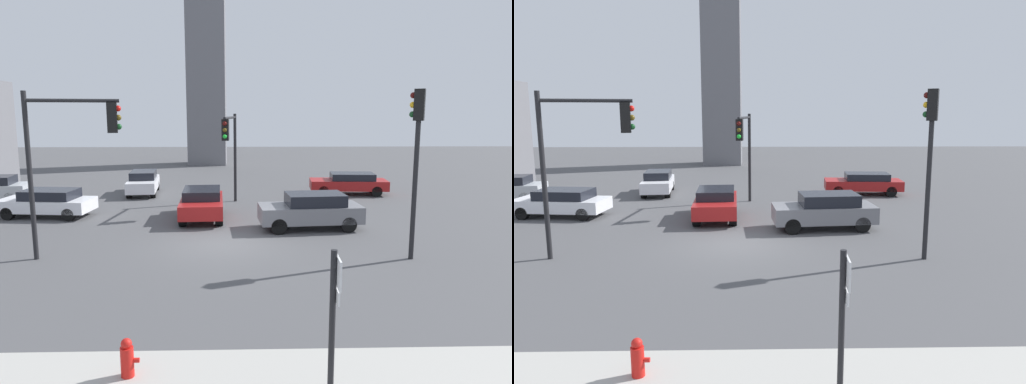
{
  "view_description": "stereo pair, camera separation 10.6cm",
  "coord_description": "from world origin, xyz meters",
  "views": [
    {
      "loc": [
        0.72,
        -17.03,
        4.88
      ],
      "look_at": [
        1.3,
        4.06,
        1.27
      ],
      "focal_mm": 33.08,
      "sensor_mm": 36.0,
      "label": 1
    },
    {
      "loc": [
        0.82,
        -17.03,
        4.88
      ],
      "look_at": [
        1.3,
        4.06,
        1.27
      ],
      "focal_mm": 33.08,
      "sensor_mm": 36.0,
      "label": 2
    }
  ],
  "objects": [
    {
      "name": "car_4",
      "position": [
        -5.26,
        11.02,
        0.71
      ],
      "size": [
        2.03,
        4.18,
        1.36
      ],
      "rotation": [
        0.0,
        0.0,
        -1.47
      ],
      "color": "silver",
      "rests_on": "ground_plane"
    },
    {
      "name": "traffic_light_0",
      "position": [
        6.32,
        -1.94,
        3.87
      ],
      "size": [
        0.49,
        0.43,
        5.59
      ],
      "rotation": [
        0.0,
        0.0,
        2.68
      ],
      "color": "black",
      "rests_on": "ground_plane"
    },
    {
      "name": "car_3",
      "position": [
        3.57,
        2.28,
        0.79
      ],
      "size": [
        4.38,
        2.18,
        1.5
      ],
      "rotation": [
        0.0,
        0.0,
        3.23
      ],
      "color": "slate",
      "rests_on": "ground_plane"
    },
    {
      "name": "car_5",
      "position": [
        -1.18,
        4.31,
        0.74
      ],
      "size": [
        2.1,
        4.22,
        1.37
      ],
      "rotation": [
        0.0,
        0.0,
        -1.52
      ],
      "color": "maroon",
      "rests_on": "ground_plane"
    },
    {
      "name": "direction_sign",
      "position": [
        2.12,
        -10.15,
        1.75
      ],
      "size": [
        0.14,
        0.62,
        2.66
      ],
      "rotation": [
        0.0,
        0.0,
        -0.04
      ],
      "color": "black",
      "rests_on": "ground_plane"
    },
    {
      "name": "car_0",
      "position": [
        -8.45,
        4.89,
        0.69
      ],
      "size": [
        4.4,
        2.27,
        1.29
      ],
      "rotation": [
        0.0,
        0.0,
        3.04
      ],
      "color": "silver",
      "rests_on": "ground_plane"
    },
    {
      "name": "fire_hydrant",
      "position": [
        -1.38,
        -9.11,
        0.5
      ],
      "size": [
        0.34,
        0.24,
        0.73
      ],
      "color": "red",
      "rests_on": "ground_plane"
    },
    {
      "name": "ground_plane",
      "position": [
        0.0,
        0.0,
        0.0
      ],
      "size": [
        97.91,
        97.91,
        0.0
      ],
      "primitive_type": "plane",
      "color": "#4C4C4F"
    },
    {
      "name": "traffic_light_1",
      "position": [
        0.08,
        6.82,
        3.45
      ],
      "size": [
        0.65,
        3.63,
        4.76
      ],
      "rotation": [
        0.0,
        0.0,
        -1.69
      ],
      "color": "black",
      "rests_on": "ground_plane"
    },
    {
      "name": "car_1",
      "position": [
        7.03,
        10.51,
        0.69
      ],
      "size": [
        4.61,
        2.13,
        1.28
      ],
      "rotation": [
        0.0,
        0.0,
        3.07
      ],
      "color": "maroon",
      "rests_on": "ground_plane"
    },
    {
      "name": "traffic_light_2",
      "position": [
        -4.95,
        -1.38,
        3.88
      ],
      "size": [
        2.98,
        0.8,
        5.53
      ],
      "rotation": [
        0.0,
        0.0,
        0.2
      ],
      "color": "black",
      "rests_on": "ground_plane"
    }
  ]
}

